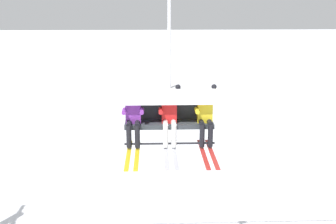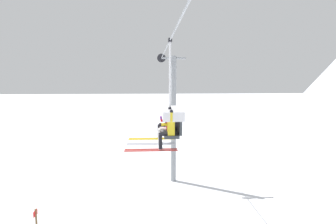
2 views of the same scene
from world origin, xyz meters
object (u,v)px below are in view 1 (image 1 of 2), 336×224
(skier_purple, at_px, (133,117))
(skier_red, at_px, (170,116))
(chairlift_chair, at_px, (169,99))
(skier_yellow, at_px, (206,115))

(skier_purple, distance_m, skier_red, 0.77)
(chairlift_chair, distance_m, skier_yellow, 0.86)
(skier_purple, bearing_deg, chairlift_chair, 15.99)
(skier_purple, height_order, skier_yellow, skier_yellow)
(skier_red, height_order, skier_yellow, same)
(skier_red, xyz_separation_m, skier_yellow, (0.77, 0.00, 0.00))
(skier_red, relative_size, skier_yellow, 1.00)
(chairlift_chair, xyz_separation_m, skier_red, (0.00, -0.21, -0.30))
(chairlift_chair, distance_m, skier_purple, 0.86)
(skier_red, bearing_deg, skier_yellow, 0.00)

